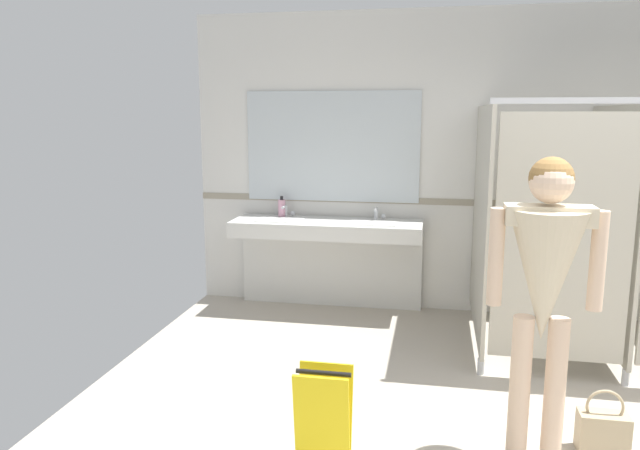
# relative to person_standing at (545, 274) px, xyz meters

# --- Properties ---
(wall_back) EXTENTS (6.85, 0.12, 2.80)m
(wall_back) POSITION_rel_person_standing_xyz_m (0.54, 2.61, 0.35)
(wall_back) COLOR silver
(wall_back) RESTS_ON ground_plane
(wall_back_tile_band) EXTENTS (6.85, 0.01, 0.06)m
(wall_back_tile_band) POSITION_rel_person_standing_xyz_m (0.54, 2.55, 0.00)
(wall_back_tile_band) COLOR #9E937F
(wall_back_tile_band) RESTS_ON wall_back
(vanity_counter) EXTENTS (1.77, 0.55, 1.00)m
(vanity_counter) POSITION_rel_person_standing_xyz_m (-1.56, 2.35, -0.40)
(vanity_counter) COLOR silver
(vanity_counter) RESTS_ON ground_plane
(mirror_panel) EXTENTS (1.67, 0.02, 1.04)m
(mirror_panel) POSITION_rel_person_standing_xyz_m (-1.56, 2.54, 0.51)
(mirror_panel) COLOR silver
(mirror_panel) RESTS_ON wall_back
(person_standing) EXTENTS (0.58, 0.40, 1.65)m
(person_standing) POSITION_rel_person_standing_xyz_m (0.00, 0.00, 0.00)
(person_standing) COLOR beige
(person_standing) RESTS_ON ground_plane
(handbag) EXTENTS (0.27, 0.14, 0.37)m
(handbag) POSITION_rel_person_standing_xyz_m (0.39, 0.14, -0.92)
(handbag) COLOR tan
(handbag) RESTS_ON ground_plane
(soap_dispenser) EXTENTS (0.07, 0.07, 0.20)m
(soap_dispenser) POSITION_rel_person_standing_xyz_m (-2.03, 2.42, -0.08)
(soap_dispenser) COLOR #D899B2
(soap_dispenser) RESTS_ON vanity_counter
(wet_floor_sign) EXTENTS (0.28, 0.19, 0.61)m
(wet_floor_sign) POSITION_rel_person_standing_xyz_m (-1.09, -0.41, -0.73)
(wet_floor_sign) COLOR yellow
(wet_floor_sign) RESTS_ON ground_plane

